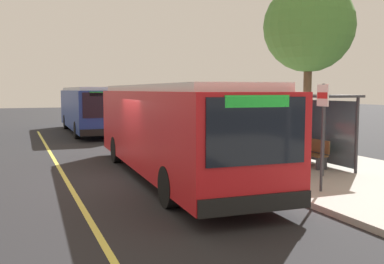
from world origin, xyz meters
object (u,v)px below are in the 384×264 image
at_px(waiting_bench, 310,152).
at_px(route_sign_post, 322,122).
at_px(pedestrian_commuter, 294,146).
at_px(transit_bus_main, 172,127).
at_px(transit_bus_second, 89,108).

height_order(waiting_bench, route_sign_post, route_sign_post).
bearing_deg(route_sign_post, pedestrian_commuter, 167.39).
relative_size(transit_bus_main, route_sign_post, 4.15).
xyz_separation_m(waiting_bench, pedestrian_commuter, (1.44, -1.69, 0.48)).
xyz_separation_m(transit_bus_main, pedestrian_commuter, (2.13, 3.15, -0.50)).
bearing_deg(transit_bus_second, route_sign_post, 8.15).
relative_size(transit_bus_main, transit_bus_second, 1.02).
distance_m(transit_bus_main, transit_bus_second, 16.06).
distance_m(transit_bus_second, pedestrian_commuter, 18.49).
xyz_separation_m(route_sign_post, pedestrian_commuter, (-1.82, 0.41, -0.84)).
bearing_deg(waiting_bench, transit_bus_second, -163.50).
distance_m(transit_bus_second, waiting_bench, 17.49).
relative_size(transit_bus_second, waiting_bench, 7.15).
bearing_deg(route_sign_post, transit_bus_second, -171.85).
bearing_deg(pedestrian_commuter, transit_bus_second, -169.80).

